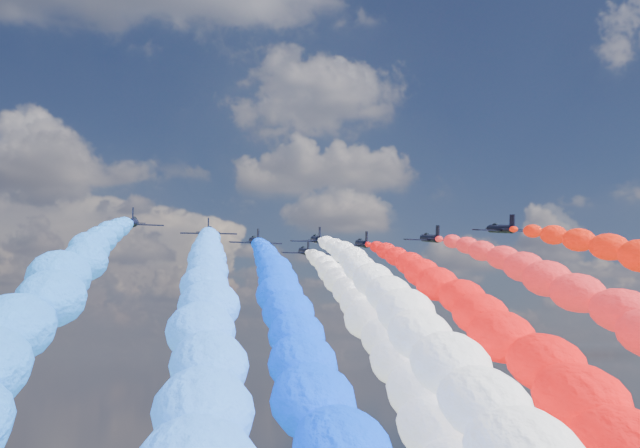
{
  "coord_description": "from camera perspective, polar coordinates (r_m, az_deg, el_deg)",
  "views": [
    {
      "loc": [
        -19.09,
        -128.4,
        73.05
      ],
      "look_at": [
        0.0,
        4.0,
        96.0
      ],
      "focal_mm": 42.99,
      "sensor_mm": 36.0,
      "label": 1
    }
  ],
  "objects": [
    {
      "name": "jet_0",
      "position": [
        126.26,
        -13.71,
        0.1
      ],
      "size": [
        10.43,
        13.75,
        4.99
      ],
      "primitive_type": null,
      "rotation": [
        0.17,
        0.0,
        0.07
      ],
      "color": "black"
    },
    {
      "name": "trail_0",
      "position": [
        72.93,
        -18.01,
        -4.83
      ],
      "size": [
        6.64,
        100.4,
        35.42
      ],
      "primitive_type": null,
      "color": "blue"
    },
    {
      "name": "jet_1",
      "position": [
        133.12,
        -8.25,
        -0.58
      ],
      "size": [
        10.05,
        13.48,
        4.99
      ],
      "primitive_type": null,
      "rotation": [
        0.17,
        0.0,
        -0.04
      ],
      "color": "black"
    },
    {
      "name": "trail_1",
      "position": [
        79.42,
        -8.46,
        -5.56
      ],
      "size": [
        6.64,
        100.4,
        35.42
      ],
      "primitive_type": null,
      "color": "#2D78FB"
    },
    {
      "name": "jet_2",
      "position": [
        143.08,
        -4.86,
        -1.28
      ],
      "size": [
        10.38,
        13.71,
        4.99
      ],
      "primitive_type": null,
      "rotation": [
        0.17,
        0.0,
        0.06
      ],
      "color": "black"
    },
    {
      "name": "trail_2",
      "position": [
        89.61,
        -3.0,
        -6.12
      ],
      "size": [
        6.64,
        100.4,
        35.42
      ],
      "primitive_type": null,
      "color": "#043BF7"
    },
    {
      "name": "jet_3",
      "position": [
        140.72,
        -0.25,
        -1.17
      ],
      "size": [
        9.89,
        13.36,
        4.99
      ],
      "primitive_type": null,
      "rotation": [
        0.17,
        0.0,
        -0.02
      ],
      "color": "black"
    },
    {
      "name": "trail_3",
      "position": [
        87.89,
        4.5,
        -6.03
      ],
      "size": [
        6.64,
        100.4,
        35.42
      ],
      "primitive_type": null,
      "color": "silver"
    },
    {
      "name": "jet_4",
      "position": [
        156.72,
        -1.14,
        -2.05
      ],
      "size": [
        9.95,
        13.4,
        4.99
      ],
      "primitive_type": null,
      "rotation": [
        0.17,
        0.0,
        0.03
      ],
      "color": "black"
    },
    {
      "name": "trail_4",
      "position": [
        103.82,
        2.42,
        -6.62
      ],
      "size": [
        6.64,
        100.4,
        35.42
      ],
      "primitive_type": null,
      "color": "white"
    },
    {
      "name": "jet_5",
      "position": [
        145.92,
        3.17,
        -1.47
      ],
      "size": [
        9.92,
        13.39,
        4.99
      ],
      "primitive_type": null,
      "rotation": [
        0.17,
        0.0,
        -0.03
      ],
      "color": "black"
    },
    {
      "name": "trail_5",
      "position": [
        93.94,
        9.56,
        -6.17
      ],
      "size": [
        6.64,
        100.4,
        35.42
      ],
      "primitive_type": null,
      "color": "red"
    },
    {
      "name": "jet_6",
      "position": [
        140.57,
        8.21,
        -1.06
      ],
      "size": [
        9.69,
        13.22,
        4.99
      ],
      "primitive_type": null,
      "rotation": [
        0.17,
        0.0,
        0.01
      ],
      "color": "black"
    },
    {
      "name": "trail_6",
      "position": [
        90.31,
        17.83,
        -5.7
      ],
      "size": [
        6.64,
        100.4,
        35.42
      ],
      "primitive_type": null,
      "color": "red"
    },
    {
      "name": "jet_7",
      "position": [
        132.23,
        13.32,
        -0.35
      ],
      "size": [
        10.06,
        13.49,
        4.99
      ],
      "primitive_type": null,
      "rotation": [
        0.17,
        0.0,
        0.04
      ],
      "color": "black"
    }
  ]
}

